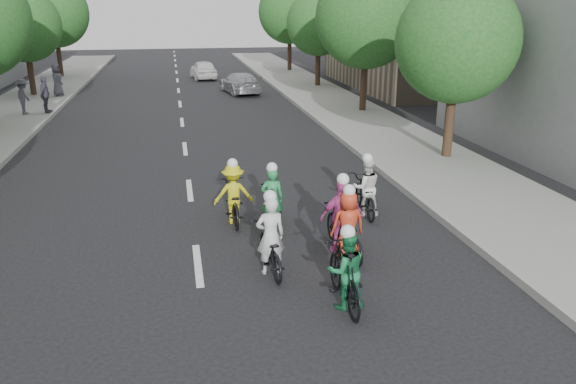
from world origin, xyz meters
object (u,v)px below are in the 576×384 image
object	(u,v)px
cyclist_2	(270,245)
spectator_2	(57,80)
cyclist_6	(233,199)
cyclist_5	(365,192)
cyclist_3	(341,223)
cyclist_0	(345,273)
follow_car_trail	(203,70)
follow_car_lead	(240,83)
cyclist_4	(272,204)
spectator_1	(45,95)
spectator_0	(24,97)
cyclist_1	(347,231)

from	to	relation	value
cyclist_2	spectator_2	xyz separation A→B (m)	(-8.12, 23.75, 0.48)
cyclist_2	cyclist_6	distance (m)	2.89
cyclist_5	cyclist_6	size ratio (longest dim) A/B	1.02
cyclist_3	spectator_2	bearing A→B (deg)	-68.96
cyclist_0	follow_car_trail	world-z (taller)	cyclist_0
cyclist_2	follow_car_lead	xyz separation A→B (m)	(2.21, 23.73, 0.05)
cyclist_4	spectator_2	xyz separation A→B (m)	(-8.56, 21.39, 0.46)
follow_car_lead	spectator_1	bearing A→B (deg)	18.70
cyclist_4	cyclist_5	xyz separation A→B (m)	(2.47, 0.37, -0.01)
cyclist_6	spectator_0	world-z (taller)	spectator_0
cyclist_0	cyclist_3	world-z (taller)	cyclist_3
follow_car_trail	cyclist_5	bearing A→B (deg)	89.30
cyclist_1	cyclist_2	world-z (taller)	cyclist_2
cyclist_5	follow_car_trail	world-z (taller)	cyclist_5
cyclist_0	cyclist_1	world-z (taller)	cyclist_1
cyclist_3	spectator_1	xyz separation A→B (m)	(-9.37, 17.79, 0.34)
cyclist_2	spectator_0	world-z (taller)	spectator_0
cyclist_5	spectator_1	xyz separation A→B (m)	(-10.63, 15.69, 0.43)
spectator_2	cyclist_6	bearing A→B (deg)	-151.04
cyclist_4	cyclist_5	world-z (taller)	cyclist_4
follow_car_lead	spectator_2	size ratio (longest dim) A/B	2.37
cyclist_6	spectator_0	distance (m)	17.41
cyclist_3	spectator_0	distance (m)	20.37
cyclist_1	cyclist_5	world-z (taller)	cyclist_5
follow_car_trail	spectator_1	size ratio (longest dim) A/B	2.26
follow_car_lead	follow_car_trail	size ratio (longest dim) A/B	1.09
cyclist_5	follow_car_trail	distance (m)	28.37
cyclist_1	follow_car_trail	distance (m)	30.59
cyclist_5	cyclist_1	bearing A→B (deg)	66.43
cyclist_4	spectator_0	size ratio (longest dim) A/B	1.06
cyclist_2	cyclist_4	xyz separation A→B (m)	(0.44, 2.35, 0.02)
cyclist_0	spectator_2	world-z (taller)	spectator_2
cyclist_1	follow_car_trail	size ratio (longest dim) A/B	0.48
follow_car_lead	spectator_0	bearing A→B (deg)	17.52
cyclist_5	follow_car_lead	world-z (taller)	cyclist_5
cyclist_6	spectator_1	world-z (taller)	spectator_1
cyclist_1	spectator_1	bearing A→B (deg)	-65.58
cyclist_0	cyclist_2	xyz separation A→B (m)	(-1.07, 1.59, -0.06)
cyclist_2	cyclist_3	bearing A→B (deg)	-162.84
cyclist_0	cyclist_2	world-z (taller)	cyclist_2
cyclist_5	spectator_1	size ratio (longest dim) A/B	1.10
cyclist_5	spectator_2	distance (m)	23.75
cyclist_6	spectator_0	size ratio (longest dim) A/B	1.12
spectator_0	spectator_2	xyz separation A→B (m)	(0.52, 5.55, 0.06)
cyclist_1	cyclist_4	bearing A→B (deg)	-59.89
cyclist_4	spectator_1	bearing A→B (deg)	-55.64
cyclist_4	spectator_1	distance (m)	18.02
cyclist_2	cyclist_4	world-z (taller)	cyclist_2
cyclist_3	spectator_1	distance (m)	20.11
follow_car_lead	spectator_0	world-z (taller)	spectator_0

